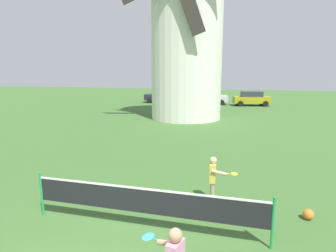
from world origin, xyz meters
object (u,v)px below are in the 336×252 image
at_px(tennis_net, 145,201).
at_px(parked_car_silver, 208,97).
at_px(parked_car_black, 163,96).
at_px(parked_car_mustard, 251,98).
at_px(windmill, 187,25).
at_px(stray_ball, 308,214).
at_px(player_far, 214,177).

distance_m(tennis_net, parked_car_silver, 26.72).
xyz_separation_m(parked_car_black, parked_car_mustard, (10.21, -0.64, -0.00)).
bearing_deg(windmill, parked_car_mustard, 63.64).
relative_size(windmill, parked_car_black, 3.13).
bearing_deg(stray_ball, parked_car_black, 113.15).
bearing_deg(stray_ball, player_far, 171.99).
height_order(tennis_net, stray_ball, tennis_net).
bearing_deg(tennis_net, parked_car_silver, 94.04).
height_order(player_far, parked_car_black, parked_car_black).
bearing_deg(player_far, tennis_net, -126.90).
height_order(parked_car_black, parked_car_silver, same).
distance_m(player_far, parked_car_mustard, 24.65).
distance_m(parked_car_black, parked_car_mustard, 10.23).
bearing_deg(player_far, parked_car_mustard, 86.31).
xyz_separation_m(tennis_net, parked_car_mustard, (2.91, 26.36, 0.12)).
bearing_deg(parked_car_black, parked_car_mustard, -3.57).
relative_size(player_far, parked_car_black, 0.29).
xyz_separation_m(windmill, parked_car_black, (-5.03, 11.09, -6.14)).
bearing_deg(parked_car_mustard, windmill, -116.36).
distance_m(player_far, parked_car_silver, 25.09).
bearing_deg(parked_car_mustard, player_far, -93.69).
height_order(windmill, stray_ball, windmill).
relative_size(tennis_net, stray_ball, 20.99).
bearing_deg(parked_car_mustard, parked_car_black, 176.43).
xyz_separation_m(stray_ball, parked_car_silver, (-5.51, 25.21, 0.68)).
bearing_deg(parked_car_silver, tennis_net, -85.96).
height_order(stray_ball, parked_car_black, parked_car_black).
bearing_deg(parked_car_silver, stray_ball, -77.68).
xyz_separation_m(windmill, player_far, (3.59, -14.15, -6.22)).
distance_m(windmill, parked_car_silver, 12.38).
xyz_separation_m(tennis_net, stray_ball, (3.63, 1.44, -0.56)).
bearing_deg(parked_car_black, player_far, -71.12).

